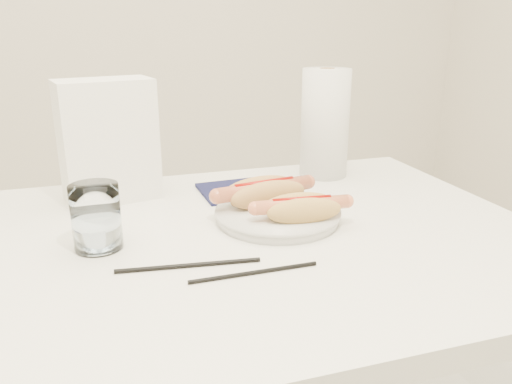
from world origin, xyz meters
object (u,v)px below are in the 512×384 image
object	(u,v)px
hotdog_left	(264,193)
napkin_box	(108,141)
table	(216,266)
hotdog_right	(302,209)
water_glass	(96,217)
paper_towel_roll	(325,123)
plate	(278,216)

from	to	relation	value
hotdog_left	napkin_box	size ratio (longest dim) A/B	0.80
table	hotdog_right	bearing A→B (deg)	-6.24
hotdog_left	table	bearing A→B (deg)	-155.56
water_glass	napkin_box	distance (m)	0.27
hotdog_left	hotdog_right	xyz separation A→B (m)	(0.04, -0.10, -0.00)
table	paper_towel_roll	xyz separation A→B (m)	(0.34, 0.29, 0.19)
plate	hotdog_right	xyz separation A→B (m)	(0.03, -0.05, 0.03)
table	plate	size ratio (longest dim) A/B	5.16
hotdog_right	water_glass	size ratio (longest dim) A/B	1.57
hotdog_right	water_glass	bearing A→B (deg)	-179.97
plate	napkin_box	distance (m)	0.39
hotdog_left	water_glass	distance (m)	0.32
plate	napkin_box	bearing A→B (deg)	141.97
hotdog_right	plate	bearing A→B (deg)	120.65
napkin_box	plate	bearing A→B (deg)	-49.86
paper_towel_roll	hotdog_left	bearing A→B (deg)	-136.36
plate	hotdog_right	distance (m)	0.07
napkin_box	paper_towel_roll	size ratio (longest dim) A/B	0.98
plate	napkin_box	world-z (taller)	napkin_box
plate	hotdog_left	size ratio (longest dim) A/B	1.15
hotdog_left	paper_towel_roll	xyz separation A→B (m)	(0.23, 0.22, 0.09)
table	water_glass	xyz separation A→B (m)	(-0.20, 0.01, 0.12)
table	hotdog_right	xyz separation A→B (m)	(0.16, -0.02, 0.10)
table	hotdog_right	distance (m)	0.19
hotdog_right	water_glass	distance (m)	0.36
plate	water_glass	distance (m)	0.33
hotdog_left	napkin_box	world-z (taller)	napkin_box
hotdog_left	water_glass	xyz separation A→B (m)	(-0.32, -0.07, 0.01)
plate	hotdog_left	world-z (taller)	hotdog_left
hotdog_right	hotdog_left	bearing A→B (deg)	117.60
plate	paper_towel_roll	size ratio (longest dim) A/B	0.89
hotdog_right	water_glass	xyz separation A→B (m)	(-0.36, 0.03, 0.01)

